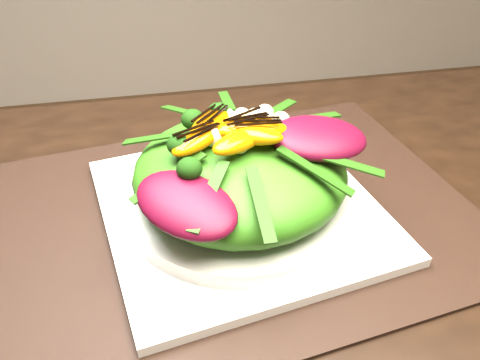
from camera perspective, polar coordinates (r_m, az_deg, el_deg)
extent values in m
cube|color=black|center=(0.55, 0.00, -3.84)|extent=(0.54, 0.44, 0.00)
cube|color=silver|center=(0.54, 0.00, -3.25)|extent=(0.32, 0.32, 0.01)
cylinder|color=silver|center=(0.53, 0.00, -2.07)|extent=(0.32, 0.32, 0.02)
ellipsoid|color=#336C14|center=(0.51, 0.00, 0.89)|extent=(0.28, 0.28, 0.07)
ellipsoid|color=#430717|center=(0.50, 8.75, 4.70)|extent=(0.10, 0.07, 0.02)
ellipsoid|color=#CF6503|center=(0.51, -1.82, 6.66)|extent=(0.07, 0.04, 0.02)
sphere|color=#143309|center=(0.50, -7.80, 5.45)|extent=(0.04, 0.04, 0.03)
sphere|color=#CCB790|center=(0.45, 3.29, 1.80)|extent=(0.02, 0.02, 0.02)
cube|color=black|center=(0.51, -1.84, 7.54)|extent=(0.04, 0.01, 0.00)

